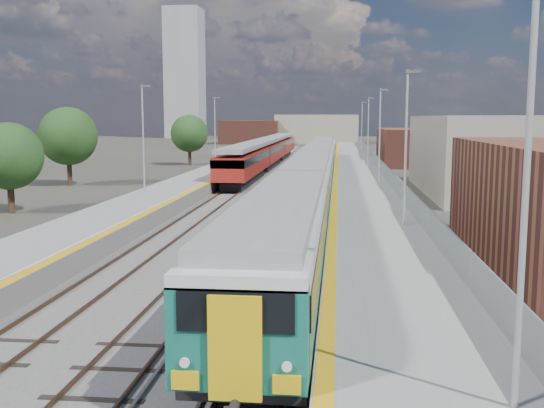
# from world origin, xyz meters

# --- Properties ---
(ground) EXTENTS (320.00, 320.00, 0.00)m
(ground) POSITION_xyz_m (0.00, 50.00, 0.00)
(ground) COLOR #47443A
(ground) RESTS_ON ground
(ballast_bed) EXTENTS (10.50, 155.00, 0.06)m
(ballast_bed) POSITION_xyz_m (-2.25, 52.50, 0.03)
(ballast_bed) COLOR #565451
(ballast_bed) RESTS_ON ground
(tracks) EXTENTS (8.96, 160.00, 0.17)m
(tracks) POSITION_xyz_m (-1.65, 54.18, 0.11)
(tracks) COLOR #4C3323
(tracks) RESTS_ON ground
(platform_right) EXTENTS (4.70, 155.00, 8.52)m
(platform_right) POSITION_xyz_m (5.28, 52.49, 0.54)
(platform_right) COLOR slate
(platform_right) RESTS_ON ground
(platform_left) EXTENTS (4.30, 155.00, 8.52)m
(platform_left) POSITION_xyz_m (-9.05, 52.49, 0.52)
(platform_left) COLOR slate
(platform_left) RESTS_ON ground
(buildings) EXTENTS (72.00, 185.50, 40.00)m
(buildings) POSITION_xyz_m (-18.12, 138.60, 10.70)
(buildings) COLOR brown
(buildings) RESTS_ON ground
(green_train) EXTENTS (2.78, 77.55, 3.06)m
(green_train) POSITION_xyz_m (1.50, 40.70, 2.16)
(green_train) COLOR black
(green_train) RESTS_ON ground
(red_train) EXTENTS (2.83, 57.34, 3.57)m
(red_train) POSITION_xyz_m (-5.50, 69.58, 2.11)
(red_train) COLOR black
(red_train) RESTS_ON ground
(tree_a) EXTENTS (4.40, 4.40, 5.97)m
(tree_a) POSITION_xyz_m (-18.02, 30.12, 3.75)
(tree_a) COLOR #382619
(tree_a) RESTS_ON ground
(tree_b) EXTENTS (5.35, 5.35, 7.25)m
(tree_b) POSITION_xyz_m (-21.38, 47.08, 4.57)
(tree_b) COLOR #382619
(tree_b) RESTS_ON ground
(tree_c) EXTENTS (4.92, 4.92, 6.66)m
(tree_c) POSITION_xyz_m (-16.27, 73.48, 4.19)
(tree_c) COLOR #382619
(tree_c) RESTS_ON ground
(tree_d) EXTENTS (4.33, 4.33, 5.86)m
(tree_d) POSITION_xyz_m (21.93, 69.72, 3.69)
(tree_d) COLOR #382619
(tree_d) RESTS_ON ground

